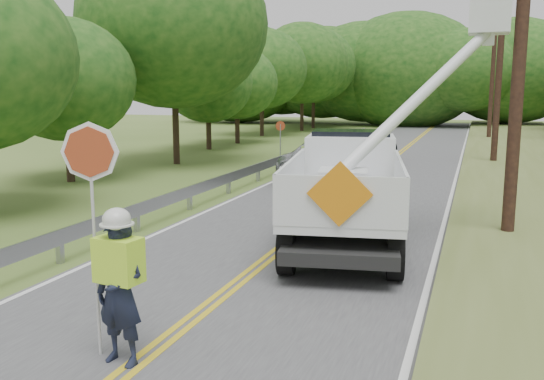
% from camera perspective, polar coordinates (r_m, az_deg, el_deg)
% --- Properties ---
extents(road, '(7.20, 96.00, 0.03)m').
position_cam_1_polar(road, '(20.64, 7.36, -0.52)').
color(road, '#444547').
rests_on(road, ground).
extents(guardrail, '(0.18, 48.00, 0.77)m').
position_cam_1_polar(guardrail, '(22.56, -2.16, 1.83)').
color(guardrail, '#9B9DA2').
rests_on(guardrail, ground).
extents(utility_poles, '(1.60, 43.30, 10.00)m').
position_cam_1_polar(utility_poles, '(22.97, 21.93, 13.08)').
color(utility_poles, black).
rests_on(utility_poles, ground).
extents(treeline_left, '(10.39, 56.74, 10.81)m').
position_cam_1_polar(treeline_left, '(36.79, -4.69, 12.80)').
color(treeline_left, '#332319').
rests_on(treeline_left, ground).
extents(treeline_horizon, '(56.78, 13.70, 12.00)m').
position_cam_1_polar(treeline_horizon, '(62.53, 13.61, 11.18)').
color(treeline_horizon, '#134113').
rests_on(treeline_horizon, ground).
extents(flagger, '(1.22, 0.57, 3.24)m').
position_cam_1_polar(flagger, '(8.08, -14.72, -8.58)').
color(flagger, '#191E33').
rests_on(flagger, road).
extents(bucket_truck, '(5.24, 7.54, 7.03)m').
position_cam_1_polar(bucket_truck, '(15.00, 8.34, 1.72)').
color(bucket_truck, black).
rests_on(bucket_truck, road).
extents(suv_silver, '(2.85, 5.85, 1.60)m').
position_cam_1_polar(suv_silver, '(24.09, 5.09, 2.95)').
color(suv_silver, '#A7A9AE').
rests_on(suv_silver, road).
extents(suv_darkgrey, '(3.66, 6.44, 1.76)m').
position_cam_1_polar(suv_darkgrey, '(29.41, 8.40, 4.27)').
color(suv_darkgrey, '#3C4044').
rests_on(suv_darkgrey, road).
extents(stop_sign_permanent, '(0.40, 0.30, 2.23)m').
position_cam_1_polar(stop_sign_permanent, '(27.47, 0.82, 5.14)').
color(stop_sign_permanent, '#9B9DA2').
rests_on(stop_sign_permanent, ground).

